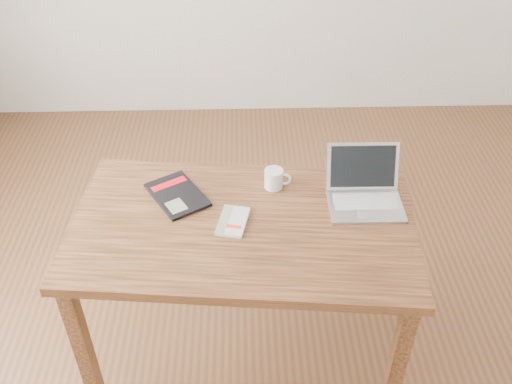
{
  "coord_description": "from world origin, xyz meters",
  "views": [
    {
      "loc": [
        -0.17,
        -1.72,
        2.18
      ],
      "look_at": [
        -0.12,
        -0.06,
        0.85
      ],
      "focal_mm": 40.0,
      "sensor_mm": 36.0,
      "label": 1
    }
  ],
  "objects_px": {
    "coffee_mug": "(274,178)",
    "white_guidebook": "(233,221)",
    "desk": "(243,240)",
    "black_guidebook": "(177,195)",
    "laptop": "(365,191)"
  },
  "relations": [
    {
      "from": "desk",
      "to": "coffee_mug",
      "type": "relative_size",
      "value": 12.37
    },
    {
      "from": "desk",
      "to": "laptop",
      "type": "xyz_separation_m",
      "value": [
        0.48,
        0.12,
        0.13
      ]
    },
    {
      "from": "desk",
      "to": "black_guidebook",
      "type": "height_order",
      "value": "black_guidebook"
    },
    {
      "from": "white_guidebook",
      "to": "laptop",
      "type": "distance_m",
      "value": 0.53
    },
    {
      "from": "desk",
      "to": "laptop",
      "type": "height_order",
      "value": "laptop"
    },
    {
      "from": "black_guidebook",
      "to": "laptop",
      "type": "xyz_separation_m",
      "value": [
        0.74,
        -0.04,
        0.03
      ]
    },
    {
      "from": "laptop",
      "to": "coffee_mug",
      "type": "xyz_separation_m",
      "value": [
        -0.35,
        0.09,
        0.0
      ]
    },
    {
      "from": "desk",
      "to": "coffee_mug",
      "type": "xyz_separation_m",
      "value": [
        0.13,
        0.22,
        0.13
      ]
    },
    {
      "from": "laptop",
      "to": "white_guidebook",
      "type": "bearing_deg",
      "value": -166.25
    },
    {
      "from": "desk",
      "to": "white_guidebook",
      "type": "xyz_separation_m",
      "value": [
        -0.04,
        0.0,
        0.1
      ]
    },
    {
      "from": "desk",
      "to": "black_guidebook",
      "type": "xyz_separation_m",
      "value": [
        -0.26,
        0.17,
        0.1
      ]
    },
    {
      "from": "coffee_mug",
      "to": "white_guidebook",
      "type": "bearing_deg",
      "value": -121.56
    },
    {
      "from": "white_guidebook",
      "to": "coffee_mug",
      "type": "distance_m",
      "value": 0.27
    },
    {
      "from": "desk",
      "to": "white_guidebook",
      "type": "distance_m",
      "value": 0.1
    },
    {
      "from": "coffee_mug",
      "to": "black_guidebook",
      "type": "bearing_deg",
      "value": -166.25
    }
  ]
}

